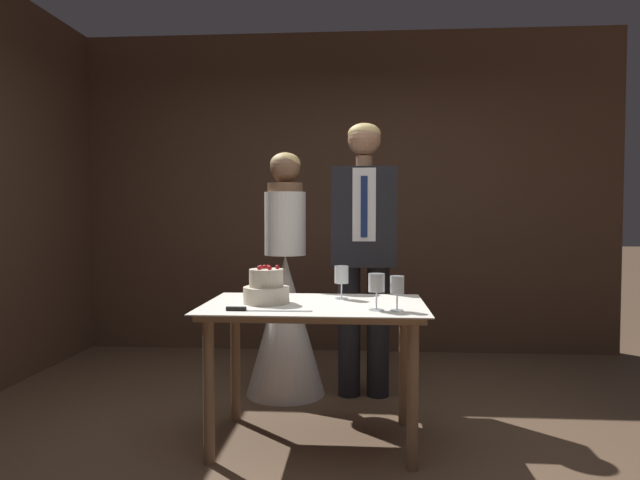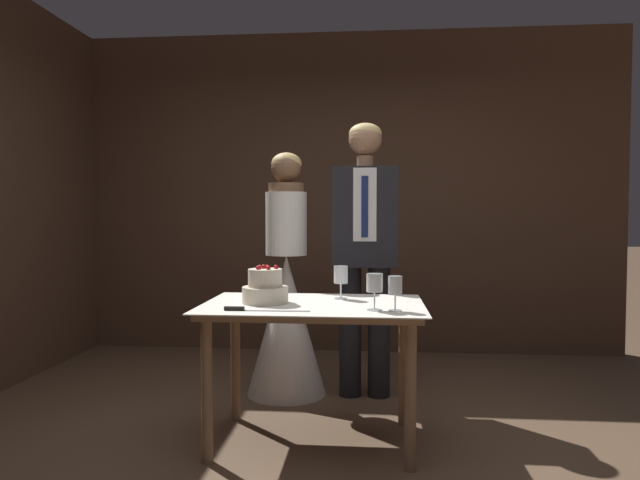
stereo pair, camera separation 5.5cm
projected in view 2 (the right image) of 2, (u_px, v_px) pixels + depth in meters
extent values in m
plane|color=brown|center=(321.00, 462.00, 2.83)|extent=(40.00, 40.00, 0.00)
cube|color=#513828|center=(344.00, 193.00, 5.15)|extent=(4.88, 0.12, 2.85)
cylinder|color=#8E6B4C|center=(207.00, 391.00, 2.81)|extent=(0.06, 0.06, 0.71)
cylinder|color=#8E6B4C|center=(411.00, 397.00, 2.72)|extent=(0.06, 0.06, 0.71)
cylinder|color=#8E6B4C|center=(236.00, 361.00, 3.40)|extent=(0.06, 0.06, 0.71)
cylinder|color=#8E6B4C|center=(403.00, 364.00, 3.32)|extent=(0.06, 0.06, 0.71)
cube|color=#8E6B4C|center=(313.00, 308.00, 3.05)|extent=(1.12, 0.72, 0.03)
cube|color=white|center=(313.00, 304.00, 3.05)|extent=(1.18, 0.78, 0.01)
cylinder|color=beige|center=(265.00, 295.00, 3.06)|extent=(0.25, 0.25, 0.09)
cylinder|color=beige|center=(265.00, 278.00, 3.06)|extent=(0.18, 0.18, 0.10)
sphere|color=red|center=(276.00, 267.00, 3.06)|extent=(0.02, 0.02, 0.02)
sphere|color=red|center=(267.00, 267.00, 3.07)|extent=(0.02, 0.02, 0.02)
sphere|color=red|center=(264.00, 267.00, 3.08)|extent=(0.02, 0.02, 0.02)
sphere|color=red|center=(260.00, 267.00, 3.06)|extent=(0.02, 0.02, 0.02)
sphere|color=red|center=(258.00, 268.00, 3.02)|extent=(0.02, 0.02, 0.02)
sphere|color=red|center=(268.00, 268.00, 3.01)|extent=(0.02, 0.02, 0.02)
cube|color=silver|center=(277.00, 311.00, 2.80)|extent=(0.33, 0.03, 0.00)
cylinder|color=black|center=(234.00, 308.00, 2.82)|extent=(0.10, 0.02, 0.02)
cylinder|color=silver|center=(395.00, 310.00, 2.81)|extent=(0.07, 0.07, 0.00)
cylinder|color=silver|center=(395.00, 302.00, 2.81)|extent=(0.01, 0.01, 0.08)
cylinder|color=silver|center=(395.00, 285.00, 2.80)|extent=(0.07, 0.07, 0.09)
cylinder|color=silver|center=(374.00, 310.00, 2.83)|extent=(0.08, 0.08, 0.00)
cylinder|color=silver|center=(375.00, 301.00, 2.83)|extent=(0.01, 0.01, 0.09)
cylinder|color=silver|center=(375.00, 283.00, 2.82)|extent=(0.08, 0.08, 0.09)
cylinder|color=maroon|center=(375.00, 289.00, 2.82)|extent=(0.07, 0.07, 0.02)
cylinder|color=silver|center=(341.00, 298.00, 3.21)|extent=(0.08, 0.08, 0.00)
cylinder|color=silver|center=(341.00, 291.00, 3.21)|extent=(0.01, 0.01, 0.08)
cylinder|color=silver|center=(341.00, 275.00, 3.21)|extent=(0.08, 0.08, 0.10)
cone|color=white|center=(287.00, 325.00, 3.89)|extent=(0.54, 0.54, 0.95)
cylinder|color=white|center=(286.00, 224.00, 3.86)|extent=(0.28, 0.28, 0.43)
cylinder|color=brown|center=(286.00, 188.00, 3.85)|extent=(0.24, 0.24, 0.06)
sphere|color=brown|center=(286.00, 168.00, 3.85)|extent=(0.20, 0.20, 0.20)
ellipsoid|color=#D6B770|center=(286.00, 164.00, 3.86)|extent=(0.21, 0.21, 0.15)
cylinder|color=black|center=(350.00, 331.00, 3.86)|extent=(0.15, 0.15, 0.88)
cylinder|color=black|center=(379.00, 331.00, 3.84)|extent=(0.15, 0.15, 0.88)
cube|color=black|center=(365.00, 217.00, 3.81)|extent=(0.43, 0.24, 0.66)
cube|color=white|center=(365.00, 205.00, 3.69)|extent=(0.15, 0.01, 0.48)
cube|color=navy|center=(365.00, 207.00, 3.68)|extent=(0.04, 0.01, 0.40)
cylinder|color=#A37556|center=(365.00, 162.00, 3.80)|extent=(0.11, 0.11, 0.07)
sphere|color=#A37556|center=(365.00, 139.00, 3.79)|extent=(0.22, 0.22, 0.22)
ellipsoid|color=#D6B770|center=(365.00, 134.00, 3.80)|extent=(0.22, 0.22, 0.14)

